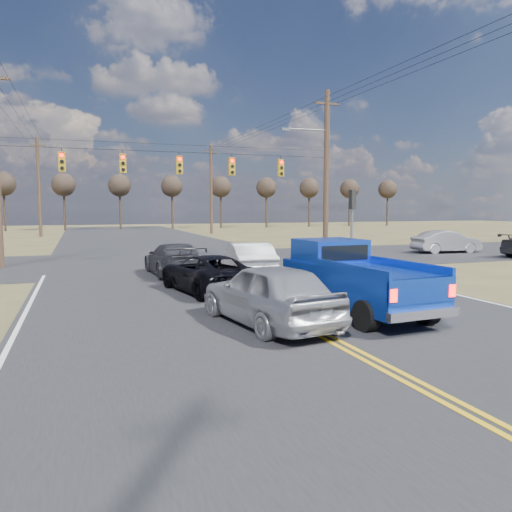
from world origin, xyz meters
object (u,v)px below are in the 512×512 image
object	(u,v)px
pickup_truck	(353,279)
silver_suv	(268,293)
black_suv	(208,273)
dgrey_car_queue	(174,259)
cross_car_east_near	(446,242)
white_car_queue	(248,260)

from	to	relation	value
pickup_truck	silver_suv	size ratio (longest dim) A/B	1.16
black_suv	dgrey_car_queue	xyz separation A→B (m)	(-0.35, 4.72, 0.05)
pickup_truck	cross_car_east_near	world-z (taller)	pickup_truck
pickup_truck	white_car_queue	distance (m)	7.77
dgrey_car_queue	pickup_truck	bearing A→B (deg)	107.43
silver_suv	black_suv	distance (m)	5.45
pickup_truck	silver_suv	xyz separation A→B (m)	(-2.77, -0.56, -0.17)
pickup_truck	cross_car_east_near	size ratio (longest dim) A/B	1.24
black_suv	dgrey_car_queue	distance (m)	4.74
black_suv	dgrey_car_queue	bearing A→B (deg)	-95.60
silver_suv	dgrey_car_queue	world-z (taller)	silver_suv
black_suv	white_car_queue	distance (m)	3.79
cross_car_east_near	black_suv	bearing A→B (deg)	121.39
pickup_truck	white_car_queue	size ratio (longest dim) A/B	1.20
black_suv	silver_suv	bearing A→B (deg)	82.56
pickup_truck	white_car_queue	xyz separation A→B (m)	(-0.53, 7.75, -0.23)
pickup_truck	dgrey_car_queue	size ratio (longest dim) A/B	1.12
black_suv	white_car_queue	world-z (taller)	white_car_queue
white_car_queue	black_suv	bearing A→B (deg)	56.04
silver_suv	black_suv	bearing A→B (deg)	-96.52
pickup_truck	black_suv	bearing A→B (deg)	117.70
silver_suv	cross_car_east_near	xyz separation A→B (m)	(18.26, 14.94, -0.08)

